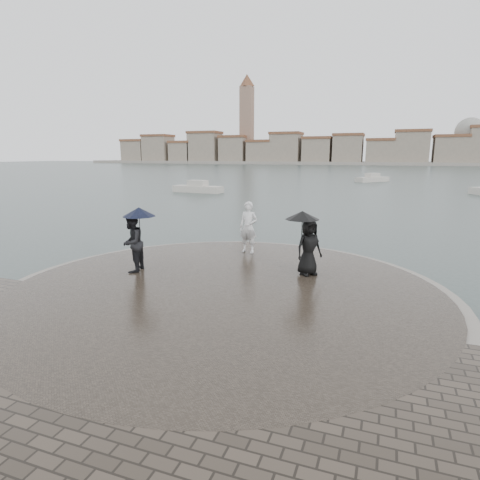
% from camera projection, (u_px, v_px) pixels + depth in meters
% --- Properties ---
extents(ground, '(400.00, 400.00, 0.00)m').
position_uv_depth(ground, '(157.00, 358.00, 8.03)').
color(ground, '#2B3835').
rests_on(ground, ground).
extents(kerb_ring, '(12.50, 12.50, 0.32)m').
position_uv_depth(kerb_ring, '(224.00, 294.00, 11.21)').
color(kerb_ring, gray).
rests_on(kerb_ring, ground).
extents(quay_tip, '(11.90, 11.90, 0.36)m').
position_uv_depth(quay_tip, '(224.00, 293.00, 11.20)').
color(quay_tip, '#2D261E').
rests_on(quay_tip, ground).
extents(statue, '(0.74, 0.52, 1.93)m').
position_uv_depth(statue, '(248.00, 227.00, 14.97)').
color(statue, silver).
rests_on(statue, quay_tip).
extents(visitor_left, '(1.20, 1.12, 2.04)m').
position_uv_depth(visitor_left, '(133.00, 237.00, 12.46)').
color(visitor_left, black).
rests_on(visitor_left, quay_tip).
extents(visitor_right, '(1.27, 1.12, 1.95)m').
position_uv_depth(visitor_right, '(307.00, 239.00, 12.18)').
color(visitor_right, black).
rests_on(visitor_right, quay_tip).
extents(far_skyline, '(260.00, 20.00, 37.00)m').
position_uv_depth(far_skyline, '(363.00, 150.00, 156.40)').
color(far_skyline, gray).
rests_on(far_skyline, ground).
extents(boats, '(42.12, 28.06, 1.50)m').
position_uv_depth(boats, '(406.00, 188.00, 43.53)').
color(boats, '#BAB3A7').
rests_on(boats, ground).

